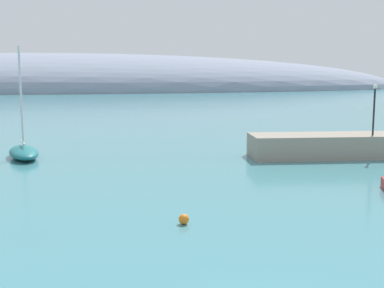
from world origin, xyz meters
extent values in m
ellipsoid|color=gray|center=(-22.94, 196.58, 0.00)|extent=(299.65, 83.74, 29.32)
ellipsoid|color=#1E6B70|center=(-11.16, 31.69, 0.51)|extent=(3.84, 6.74, 1.02)
cylinder|color=silver|center=(-11.16, 31.69, 5.33)|extent=(0.19, 0.19, 8.63)
cube|color=silver|center=(-11.23, 31.97, 1.37)|extent=(0.79, 2.80, 0.10)
sphere|color=orange|center=(-0.48, 10.58, 0.26)|extent=(0.52, 0.52, 0.52)
cylinder|color=black|center=(18.67, 26.35, 4.03)|extent=(0.16, 0.16, 4.00)
sphere|color=#EAEACC|center=(18.67, 26.35, 6.21)|extent=(0.36, 0.36, 0.36)
camera|label=1|loc=(-4.31, -13.01, 7.53)|focal=46.68mm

